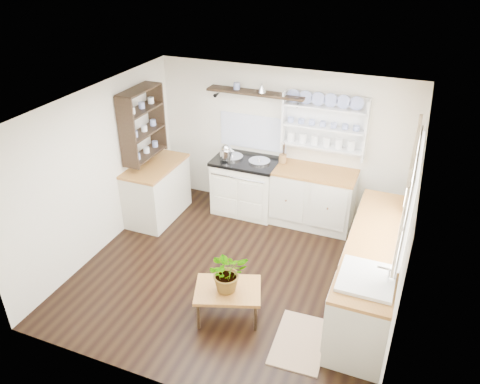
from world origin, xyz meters
name	(u,v)px	position (x,y,z in m)	size (l,w,h in m)	color
floor	(236,273)	(0.00, 0.00, 0.00)	(4.00, 3.80, 0.01)	black
wall_back	(282,142)	(0.00, 1.90, 1.15)	(4.00, 0.02, 2.30)	silver
wall_right	(407,232)	(2.00, 0.00, 1.15)	(0.02, 3.80, 2.30)	silver
wall_left	(99,171)	(-2.00, 0.00, 1.15)	(0.02, 3.80, 2.30)	silver
ceiling	(235,107)	(0.00, 0.00, 2.30)	(4.00, 3.80, 0.01)	white
window	(410,192)	(1.95, 0.15, 1.56)	(0.08, 1.55, 1.22)	white
aga_cooker	(246,185)	(-0.47, 1.57, 0.46)	(1.01, 0.70, 0.93)	white
back_cabinets	(312,197)	(0.60, 1.60, 0.46)	(1.27, 0.63, 0.90)	beige
right_cabinets	(371,271)	(1.70, 0.10, 0.46)	(0.62, 2.43, 0.90)	beige
belfast_sink	(365,288)	(1.70, -0.65, 0.80)	(0.55, 0.60, 0.45)	white
left_cabinets	(157,190)	(-1.70, 0.90, 0.46)	(0.62, 1.13, 0.90)	beige
plate_rack	(325,123)	(0.65, 1.86, 1.56)	(1.20, 0.22, 0.90)	white
high_shelf	(256,93)	(-0.40, 1.78, 1.91)	(1.50, 0.29, 0.16)	black
left_shelving	(142,123)	(-1.84, 0.90, 1.55)	(0.28, 0.80, 1.05)	black
kettle	(226,152)	(-0.75, 1.45, 1.05)	(0.19, 0.19, 0.23)	silver
utensil_crock	(283,159)	(0.09, 1.68, 0.98)	(0.11, 0.11, 0.13)	brown
center_table	(228,292)	(0.22, -0.77, 0.36)	(0.88, 0.75, 0.41)	brown
potted_plant	(228,271)	(0.22, -0.77, 0.66)	(0.45, 0.39, 0.50)	#3F7233
floor_rug	(300,341)	(1.12, -0.86, 0.01)	(0.55, 0.85, 0.02)	#987858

